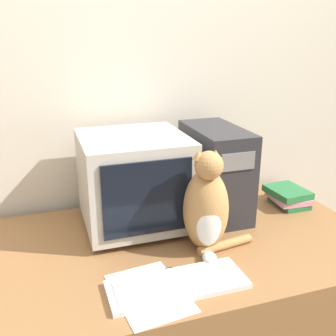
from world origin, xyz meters
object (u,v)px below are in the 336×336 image
keyboard (176,285)px  cat (207,208)px  crt_monitor (134,180)px  pen (153,273)px  book_stack (288,196)px  computer_tower (215,171)px

keyboard → cat: size_ratio=1.14×
crt_monitor → pen: size_ratio=2.90×
book_stack → pen: (-0.77, -0.35, -0.04)m
computer_tower → keyboard: bearing=-126.4°
book_stack → keyboard: bearing=-148.7°
computer_tower → cat: size_ratio=1.01×
crt_monitor → cat: 0.34m
crt_monitor → book_stack: 0.76m
keyboard → cat: bearing=46.0°
computer_tower → keyboard: computer_tower is taller
crt_monitor → book_stack: size_ratio=2.12×
computer_tower → keyboard: 0.62m
keyboard → book_stack: bearing=31.3°
crt_monitor → pen: (-0.03, -0.38, -0.20)m
computer_tower → cat: 0.33m
computer_tower → cat: cat is taller
computer_tower → book_stack: (0.37, -0.04, -0.16)m
computer_tower → book_stack: bearing=-5.7°
book_stack → pen: bearing=-156.0°
cat → crt_monitor: bearing=141.3°
computer_tower → cat: bearing=-120.2°
cat → pen: 0.31m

